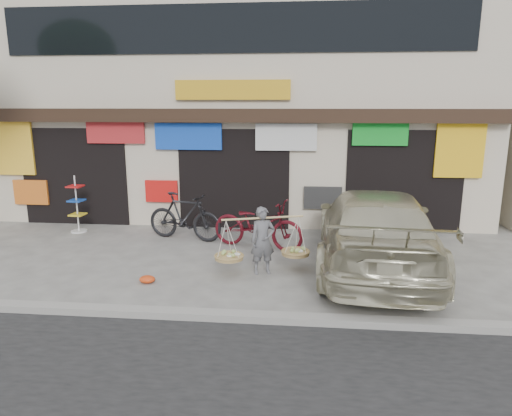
# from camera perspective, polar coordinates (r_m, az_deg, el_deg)

# --- Properties ---
(ground) EXTENTS (70.00, 70.00, 0.00)m
(ground) POSITION_cam_1_polar(r_m,az_deg,el_deg) (9.40, -5.78, -8.04)
(ground) COLOR gray
(ground) RESTS_ON ground
(kerb) EXTENTS (70.00, 0.25, 0.12)m
(kerb) POSITION_cam_1_polar(r_m,az_deg,el_deg) (7.58, -8.79, -12.96)
(kerb) COLOR gray
(kerb) RESTS_ON ground
(shophouse_block) EXTENTS (14.00, 6.32, 7.00)m
(shophouse_block) POSITION_cam_1_polar(r_m,az_deg,el_deg) (15.12, -1.26, 13.28)
(shophouse_block) COLOR beige
(shophouse_block) RESTS_ON ground
(street_vendor) EXTENTS (1.87, 0.96, 1.37)m
(street_vendor) POSITION_cam_1_polar(r_m,az_deg,el_deg) (9.14, 0.86, -4.49)
(street_vendor) COLOR slate
(street_vendor) RESTS_ON ground
(bike_1) EXTENTS (2.08, 1.05, 1.20)m
(bike_1) POSITION_cam_1_polar(r_m,az_deg,el_deg) (11.53, -8.93, -1.05)
(bike_1) COLOR black
(bike_1) RESTS_ON ground
(bike_2) EXTENTS (2.37, 1.42, 1.18)m
(bike_2) POSITION_cam_1_polar(r_m,az_deg,el_deg) (10.71, 0.23, -2.02)
(bike_2) COLOR #4E0D15
(bike_2) RESTS_ON ground
(suv) EXTENTS (2.70, 5.79, 1.64)m
(suv) POSITION_cam_1_polar(r_m,az_deg,el_deg) (9.80, 14.62, -2.50)
(suv) COLOR beige
(suv) RESTS_ON ground
(display_rack) EXTENTS (0.42, 0.42, 1.52)m
(display_rack) POSITION_cam_1_polar(r_m,az_deg,el_deg) (12.98, -21.45, -0.17)
(display_rack) COLOR silver
(display_rack) RESTS_ON ground
(red_bag) EXTENTS (0.31, 0.25, 0.14)m
(red_bag) POSITION_cam_1_polar(r_m,az_deg,el_deg) (9.07, -13.45, -8.66)
(red_bag) COLOR red
(red_bag) RESTS_ON ground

